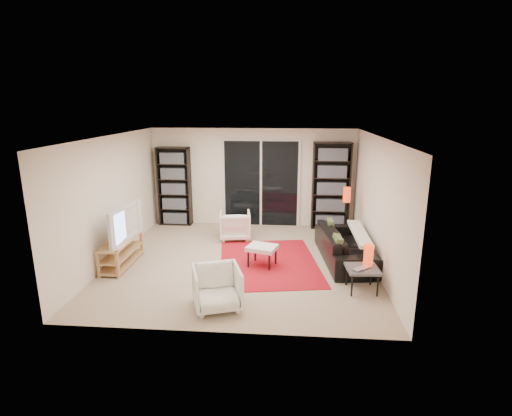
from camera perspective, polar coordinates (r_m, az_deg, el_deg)
The scene contains 20 objects.
floor at distance 7.84m, azimuth -2.01°, elevation -7.61°, with size 5.00×5.00×0.00m, color #C3AD93.
wall_back at distance 9.90m, azimuth -0.42°, elevation 4.38°, with size 5.00×0.02×2.40m, color white.
wall_front at distance 5.10m, azimuth -5.36°, elevation -5.76°, with size 5.00×0.02×2.40m, color white.
wall_left at distance 8.14m, azimuth -19.86°, elevation 1.22°, with size 0.02×5.00×2.40m, color white.
wall_right at distance 7.60m, azimuth 16.97°, elevation 0.54°, with size 0.02×5.00×2.40m, color white.
ceiling at distance 7.28m, azimuth -2.19°, elevation 10.15°, with size 5.00×5.00×0.02m, color white.
sliding_door at distance 9.88m, azimuth 0.72°, elevation 3.47°, with size 1.92×0.08×2.16m.
bookshelf_left at distance 10.14m, azimuth -11.57°, elevation 3.03°, with size 0.80×0.30×1.95m.
bookshelf_right at distance 9.78m, azimuth 10.66°, elevation 3.11°, with size 0.90×0.30×2.10m.
tv_stand at distance 8.00m, azimuth -18.65°, elevation -5.93°, with size 0.40×1.26×0.50m.
tv at distance 7.82m, azimuth -18.85°, elevation -2.05°, with size 1.14×0.15×0.66m, color black.
rug at distance 7.78m, azimuth 1.80°, elevation -7.75°, with size 1.82×2.47×0.01m, color red.
sofa at distance 7.97m, azimuth 12.53°, elevation -5.24°, with size 2.08×0.81×0.61m, color black.
armchair_back at distance 9.02m, azimuth -3.00°, elevation -2.47°, with size 0.67×0.69×0.63m, color white.
armchair_front at distance 6.08m, azimuth -5.58°, elevation -11.29°, with size 0.68×0.70×0.64m, color white.
ottoman at distance 7.51m, azimuth 0.88°, elevation -5.83°, with size 0.63×0.57×0.40m.
side_table at distance 6.77m, azimuth 14.96°, elevation -8.58°, with size 0.55×0.55×0.40m.
laptop at distance 6.67m, azimuth 15.12°, elevation -8.46°, with size 0.32×0.20×0.02m, color silver.
table_lamp at distance 6.83m, azimuth 15.77°, elevation -6.46°, with size 0.16×0.16×0.35m, color red.
floor_lamp at distance 8.97m, azimuth 12.80°, elevation 0.98°, with size 0.18×0.18×1.21m.
Camera 1 is at (0.85, -7.20, 2.98)m, focal length 28.00 mm.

